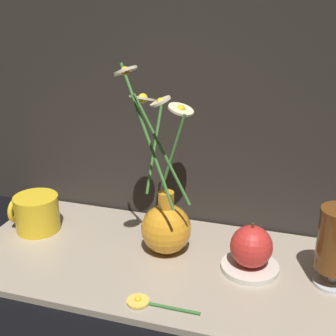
# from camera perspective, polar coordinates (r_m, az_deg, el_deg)

# --- Properties ---
(ground_plane) EXTENTS (6.00, 6.00, 0.00)m
(ground_plane) POSITION_cam_1_polar(r_m,az_deg,el_deg) (0.86, 0.38, -12.01)
(ground_plane) COLOR black
(shelf) EXTENTS (0.74, 0.33, 0.01)m
(shelf) POSITION_cam_1_polar(r_m,az_deg,el_deg) (0.86, 0.38, -11.67)
(shelf) COLOR tan
(shelf) RESTS_ON ground_plane
(vase_with_flowers) EXTENTS (0.13, 0.19, 0.36)m
(vase_with_flowers) POSITION_cam_1_polar(r_m,az_deg,el_deg) (0.85, -0.31, -6.48)
(vase_with_flowers) COLOR orange
(vase_with_flowers) RESTS_ON shelf
(yellow_mug) EXTENTS (0.10, 0.09, 0.07)m
(yellow_mug) POSITION_cam_1_polar(r_m,az_deg,el_deg) (0.98, -15.78, -5.31)
(yellow_mug) COLOR yellow
(yellow_mug) RESTS_ON shelf
(saucer_plate) EXTENTS (0.10, 0.10, 0.01)m
(saucer_plate) POSITION_cam_1_polar(r_m,az_deg,el_deg) (0.84, 9.93, -11.82)
(saucer_plate) COLOR silver
(saucer_plate) RESTS_ON shelf
(orange_fruit) EXTENTS (0.07, 0.07, 0.08)m
(orange_fruit) POSITION_cam_1_polar(r_m,az_deg,el_deg) (0.82, 10.12, -9.40)
(orange_fruit) COLOR red
(orange_fruit) RESTS_ON saucer_plate
(loose_daisy) EXTENTS (0.12, 0.04, 0.01)m
(loose_daisy) POSITION_cam_1_polar(r_m,az_deg,el_deg) (0.76, -2.63, -16.08)
(loose_daisy) COLOR #336B2D
(loose_daisy) RESTS_ON shelf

